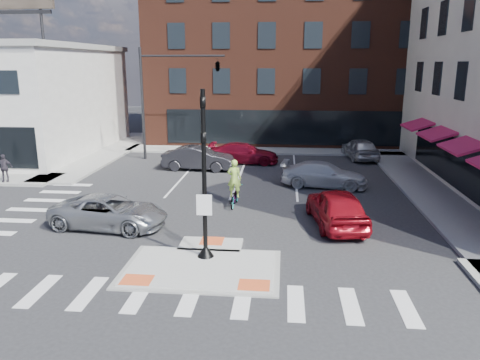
# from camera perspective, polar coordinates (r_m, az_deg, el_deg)

# --- Properties ---
(ground) EXTENTS (120.00, 120.00, 0.00)m
(ground) POSITION_cam_1_polar(r_m,az_deg,el_deg) (16.93, -4.42, -10.14)
(ground) COLOR #28282B
(ground) RESTS_ON ground
(refuge_island) EXTENTS (5.40, 4.65, 0.13)m
(refuge_island) POSITION_cam_1_polar(r_m,az_deg,el_deg) (16.67, -4.58, -10.35)
(refuge_island) COLOR gray
(refuge_island) RESTS_ON ground
(sidewalk_nw) EXTENTS (23.50, 20.50, 0.15)m
(sidewalk_nw) POSITION_cam_1_polar(r_m,az_deg,el_deg) (36.83, -26.66, 1.86)
(sidewalk_nw) COLOR gray
(sidewalk_nw) RESTS_ON ground
(sidewalk_e) EXTENTS (3.00, 24.00, 0.15)m
(sidewalk_e) POSITION_cam_1_polar(r_m,az_deg,el_deg) (27.32, 22.42, -1.53)
(sidewalk_e) COLOR gray
(sidewalk_e) RESTS_ON ground
(sidewalk_n) EXTENTS (26.00, 3.00, 0.15)m
(sidewalk_n) POSITION_cam_1_polar(r_m,az_deg,el_deg) (37.82, 5.77, 3.59)
(sidewalk_n) COLOR gray
(sidewalk_n) RESTS_ON ground
(building_n) EXTENTS (24.40, 18.40, 15.50)m
(building_n) POSITION_cam_1_polar(r_m,az_deg,el_deg) (47.19, 5.98, 15.09)
(building_n) COLOR #4A2217
(building_n) RESTS_ON ground
(building_far_left) EXTENTS (10.00, 12.00, 10.00)m
(building_far_left) POSITION_cam_1_polar(r_m,az_deg,el_deg) (67.55, -0.27, 12.48)
(building_far_left) COLOR slate
(building_far_left) RESTS_ON ground
(building_far_right) EXTENTS (12.00, 12.00, 12.00)m
(building_far_right) POSITION_cam_1_polar(r_m,az_deg,el_deg) (69.48, 10.92, 13.10)
(building_far_right) COLOR brown
(building_far_right) RESTS_ON ground
(signal_pole) EXTENTS (0.60, 0.60, 5.98)m
(signal_pole) POSITION_cam_1_polar(r_m,az_deg,el_deg) (16.48, -4.34, -2.09)
(signal_pole) COLOR black
(signal_pole) RESTS_ON refuge_island
(mast_arm_signal) EXTENTS (6.10, 2.24, 8.00)m
(mast_arm_signal) POSITION_cam_1_polar(r_m,az_deg,el_deg) (33.77, -5.28, 12.82)
(mast_arm_signal) COLOR black
(mast_arm_signal) RESTS_ON ground
(silver_suv) EXTENTS (5.24, 2.88, 1.39)m
(silver_suv) POSITION_cam_1_polar(r_m,az_deg,el_deg) (20.95, -15.64, -3.77)
(silver_suv) COLOR #A5A8AC
(silver_suv) RESTS_ON ground
(red_sedan) EXTENTS (2.66, 5.11, 1.66)m
(red_sedan) POSITION_cam_1_polar(r_m,az_deg,el_deg) (20.82, 11.67, -3.25)
(red_sedan) COLOR maroon
(red_sedan) RESTS_ON ground
(white_pickup) EXTENTS (5.12, 2.70, 1.41)m
(white_pickup) POSITION_cam_1_polar(r_m,az_deg,el_deg) (27.21, 10.21, 0.65)
(white_pickup) COLOR silver
(white_pickup) RESTS_ON ground
(bg_car_dark) EXTENTS (4.81, 1.89, 1.56)m
(bg_car_dark) POSITION_cam_1_polar(r_m,az_deg,el_deg) (31.18, -5.10, 2.67)
(bg_car_dark) COLOR #242429
(bg_car_dark) RESTS_ON ground
(bg_car_silver) EXTENTS (2.53, 4.81, 1.56)m
(bg_car_silver) POSITION_cam_1_polar(r_m,az_deg,el_deg) (35.73, 14.41, 3.75)
(bg_car_silver) COLOR silver
(bg_car_silver) RESTS_ON ground
(bg_car_red) EXTENTS (4.96, 2.19, 1.42)m
(bg_car_red) POSITION_cam_1_polar(r_m,az_deg,el_deg) (33.16, 0.48, 3.29)
(bg_car_red) COLOR maroon
(bg_car_red) RESTS_ON ground
(cyclist) EXTENTS (0.79, 1.94, 2.36)m
(cyclist) POSITION_cam_1_polar(r_m,az_deg,el_deg) (23.15, -0.69, -1.28)
(cyclist) COLOR #3F3F44
(cyclist) RESTS_ON ground
(pedestrian_b) EXTENTS (1.04, 0.68, 1.64)m
(pedestrian_b) POSITION_cam_1_polar(r_m,az_deg,el_deg) (30.57, -26.83, 1.32)
(pedestrian_b) COLOR #312C36
(pedestrian_b) RESTS_ON sidewalk_nw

